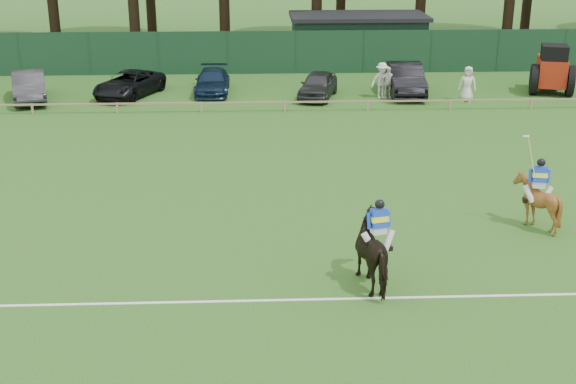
{
  "coord_description": "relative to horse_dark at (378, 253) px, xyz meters",
  "views": [
    {
      "loc": [
        -0.4,
        -18.04,
        9.19
      ],
      "look_at": [
        0.5,
        3.0,
        1.4
      ],
      "focal_mm": 48.0,
      "sensor_mm": 36.0,
      "label": 1
    }
  ],
  "objects": [
    {
      "name": "ground",
      "position": [
        -2.65,
        0.27,
        -0.92
      ],
      "size": [
        160.0,
        160.0,
        0.0
      ],
      "primitive_type": "plane",
      "color": "#1E4C14",
      "rests_on": "ground"
    },
    {
      "name": "horse_dark",
      "position": [
        0.0,
        0.0,
        0.0
      ],
      "size": [
        1.47,
        2.36,
        1.85
      ],
      "primitive_type": "imported",
      "rotation": [
        0.0,
        0.0,
        3.37
      ],
      "color": "black",
      "rests_on": "ground"
    },
    {
      "name": "horse_chestnut",
      "position": [
        5.42,
        3.65,
        -0.11
      ],
      "size": [
        1.58,
        1.71,
        1.63
      ],
      "primitive_type": "imported",
      "rotation": [
        0.0,
        0.0,
        2.94
      ],
      "color": "brown",
      "rests_on": "ground"
    },
    {
      "name": "sedan_grey",
      "position": [
        -14.49,
        20.98,
        -0.18
      ],
      "size": [
        2.75,
        4.74,
        1.48
      ],
      "primitive_type": "imported",
      "rotation": [
        0.0,
        0.0,
        0.28
      ],
      "color": "#303032",
      "rests_on": "ground"
    },
    {
      "name": "suv_black",
      "position": [
        -9.6,
        21.78,
        -0.28
      ],
      "size": [
        3.74,
        5.07,
        1.28
      ],
      "primitive_type": "imported",
      "rotation": [
        0.0,
        0.0,
        -0.4
      ],
      "color": "black",
      "rests_on": "ground"
    },
    {
      "name": "sedan_navy",
      "position": [
        -5.33,
        22.28,
        -0.31
      ],
      "size": [
        1.76,
        4.26,
        1.23
      ],
      "primitive_type": "imported",
      "rotation": [
        0.0,
        0.0,
        -0.01
      ],
      "color": "#122139",
      "rests_on": "ground"
    },
    {
      "name": "hatch_grey",
      "position": [
        0.14,
        21.01,
        -0.25
      ],
      "size": [
        2.59,
        4.21,
        1.34
      ],
      "primitive_type": "imported",
      "rotation": [
        0.0,
        0.0,
        -0.28
      ],
      "color": "#2F3032",
      "rests_on": "ground"
    },
    {
      "name": "estate_black",
      "position": [
        4.77,
        21.63,
        -0.12
      ],
      "size": [
        1.94,
        4.95,
        1.6
      ],
      "primitive_type": "imported",
      "rotation": [
        0.0,
        0.0,
        -0.05
      ],
      "color": "black",
      "rests_on": "ground"
    },
    {
      "name": "spectator_left",
      "position": [
        3.41,
        20.85,
        -0.01
      ],
      "size": [
        1.31,
        0.94,
        1.82
      ],
      "primitive_type": "imported",
      "rotation": [
        0.0,
        0.0,
        0.25
      ],
      "color": "beige",
      "rests_on": "ground"
    },
    {
      "name": "spectator_mid",
      "position": [
        3.7,
        20.74,
        -0.11
      ],
      "size": [
        0.99,
        0.51,
        1.62
      ],
      "primitive_type": "imported",
      "rotation": [
        0.0,
        0.0,
        0.13
      ],
      "color": "silver",
      "rests_on": "ground"
    },
    {
      "name": "spectator_right",
      "position": [
        7.6,
        19.92,
        -0.03
      ],
      "size": [
        0.99,
        0.78,
        1.78
      ],
      "primitive_type": "imported",
      "rotation": [
        0.0,
        0.0,
        -0.28
      ],
      "color": "silver",
      "rests_on": "ground"
    },
    {
      "name": "rider_dark",
      "position": [
        0.0,
        -0.01,
        0.8
      ],
      "size": [
        0.93,
        0.48,
        1.41
      ],
      "rotation": [
        0.0,
        0.0,
        3.37
      ],
      "color": "silver",
      "rests_on": "ground"
    },
    {
      "name": "rider_chestnut",
      "position": [
        5.41,
        3.64,
        0.63
      ],
      "size": [
        0.93,
        0.67,
        2.05
      ],
      "rotation": [
        0.0,
        0.0,
        2.94
      ],
      "color": "silver",
      "rests_on": "ground"
    },
    {
      "name": "pitch_lines",
      "position": [
        -2.65,
        -3.23,
        -0.92
      ],
      "size": [
        60.0,
        5.1,
        0.01
      ],
      "color": "silver",
      "rests_on": "ground"
    },
    {
      "name": "pitch_rail",
      "position": [
        -2.65,
        18.27,
        -0.48
      ],
      "size": [
        62.1,
        0.1,
        0.5
      ],
      "color": "#997F5B",
      "rests_on": "ground"
    },
    {
      "name": "perimeter_fence",
      "position": [
        -2.65,
        27.27,
        0.33
      ],
      "size": [
        92.08,
        0.08,
        2.5
      ],
      "color": "#14351E",
      "rests_on": "ground"
    },
    {
      "name": "utility_shed",
      "position": [
        3.35,
        30.27,
        0.61
      ],
      "size": [
        8.4,
        4.4,
        3.04
      ],
      "color": "#14331E",
      "rests_on": "ground"
    },
    {
      "name": "tree_row",
      "position": [
        -0.65,
        35.27,
        -0.92
      ],
      "size": [
        96.0,
        12.0,
        21.0
      ],
      "primitive_type": null,
      "color": "#26561C",
      "rests_on": "ground"
    },
    {
      "name": "tractor",
      "position": [
        12.48,
        21.61,
        0.29
      ],
      "size": [
        2.77,
        3.47,
        2.56
      ],
      "rotation": [
        0.0,
        0.0,
        -0.27
      ],
      "color": "#9B200E",
      "rests_on": "ground"
    }
  ]
}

